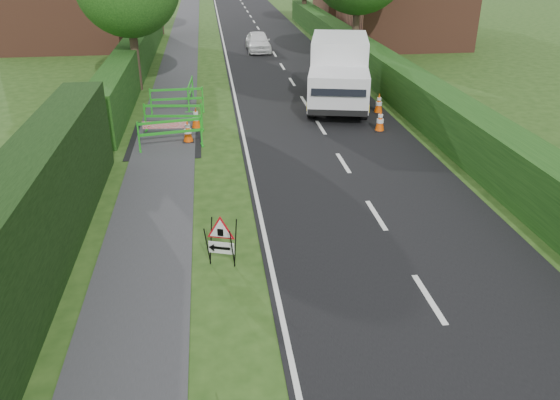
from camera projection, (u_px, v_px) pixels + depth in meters
ground at (309, 346)px, 9.19m from camera, size 120.00×120.00×0.00m
road_surface at (259, 30)px, 40.76m from camera, size 6.00×90.00×0.02m
footpath at (185, 32)px, 40.12m from camera, size 2.00×90.00×0.02m
hedge_west_far at (139, 71)px, 28.27m from camera, size 1.00×24.00×1.80m
hedge_east at (389, 93)px, 24.24m from camera, size 1.20×50.00×1.50m
triangle_sign at (219, 237)px, 11.14m from camera, size 0.85×0.85×0.98m
works_van at (339, 71)px, 21.99m from camera, size 3.43×6.04×2.60m
traffic_cone_0 at (380, 120)px, 19.26m from camera, size 0.38×0.38×0.79m
traffic_cone_1 at (379, 103)px, 21.28m from camera, size 0.38×0.38×0.79m
traffic_cone_2 at (356, 89)px, 23.29m from camera, size 0.38×0.38×0.79m
traffic_cone_3 at (188, 131)px, 18.22m from camera, size 0.38×0.38×0.79m
traffic_cone_4 at (196, 118)px, 19.55m from camera, size 0.38×0.38×0.79m
ped_barrier_0 at (170, 130)px, 17.54m from camera, size 2.09×0.69×1.00m
ped_barrier_1 at (173, 114)px, 19.16m from camera, size 2.09×0.60×1.00m
ped_barrier_2 at (177, 97)px, 21.21m from camera, size 2.07×0.42×1.00m
ped_barrier_3 at (190, 90)px, 22.11m from camera, size 0.49×2.08×1.00m
redwhite_plank at (166, 137)px, 18.81m from camera, size 1.50×0.13×0.25m
hatchback_car at (258, 42)px, 32.88m from camera, size 1.37×3.39×1.16m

